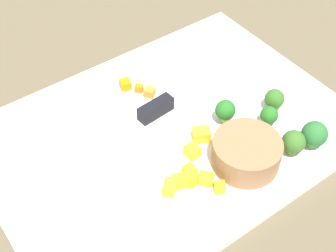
# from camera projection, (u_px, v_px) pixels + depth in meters

# --- Properties ---
(ground_plane) EXTENTS (4.00, 4.00, 0.00)m
(ground_plane) POSITION_uv_depth(u_px,v_px,m) (168.00, 136.00, 0.70)
(ground_plane) COLOR brown
(cutting_board) EXTENTS (0.51, 0.37, 0.01)m
(cutting_board) POSITION_uv_depth(u_px,v_px,m) (168.00, 134.00, 0.70)
(cutting_board) COLOR white
(cutting_board) RESTS_ON ground_plane
(prep_bowl) EXTENTS (0.09, 0.09, 0.04)m
(prep_bowl) POSITION_uv_depth(u_px,v_px,m) (246.00, 153.00, 0.64)
(prep_bowl) COLOR olive
(prep_bowl) RESTS_ON cutting_board
(chef_knife) EXTENTS (0.27, 0.04, 0.02)m
(chef_knife) POSITION_uv_depth(u_px,v_px,m) (127.00, 128.00, 0.69)
(chef_knife) COLOR silver
(chef_knife) RESTS_ON cutting_board
(carrot_dice_0) EXTENTS (0.02, 0.02, 0.01)m
(carrot_dice_0) POSITION_uv_depth(u_px,v_px,m) (124.00, 85.00, 0.75)
(carrot_dice_0) COLOR orange
(carrot_dice_0) RESTS_ON cutting_board
(carrot_dice_1) EXTENTS (0.02, 0.02, 0.01)m
(carrot_dice_1) POSITION_uv_depth(u_px,v_px,m) (139.00, 88.00, 0.75)
(carrot_dice_1) COLOR orange
(carrot_dice_1) RESTS_ON cutting_board
(carrot_dice_2) EXTENTS (0.02, 0.02, 0.01)m
(carrot_dice_2) POSITION_uv_depth(u_px,v_px,m) (150.00, 92.00, 0.74)
(carrot_dice_2) COLOR orange
(carrot_dice_2) RESTS_ON cutting_board
(pepper_dice_0) EXTENTS (0.02, 0.02, 0.01)m
(pepper_dice_0) POSITION_uv_depth(u_px,v_px,m) (206.00, 179.00, 0.62)
(pepper_dice_0) COLOR yellow
(pepper_dice_0) RESTS_ON cutting_board
(pepper_dice_1) EXTENTS (0.02, 0.02, 0.02)m
(pepper_dice_1) POSITION_uv_depth(u_px,v_px,m) (190.00, 178.00, 0.62)
(pepper_dice_1) COLOR yellow
(pepper_dice_1) RESTS_ON cutting_board
(pepper_dice_2) EXTENTS (0.02, 0.02, 0.02)m
(pepper_dice_2) POSITION_uv_depth(u_px,v_px,m) (194.00, 150.00, 0.66)
(pepper_dice_2) COLOR yellow
(pepper_dice_2) RESTS_ON cutting_board
(pepper_dice_3) EXTENTS (0.03, 0.03, 0.02)m
(pepper_dice_3) POSITION_uv_depth(u_px,v_px,m) (201.00, 135.00, 0.67)
(pepper_dice_3) COLOR yellow
(pepper_dice_3) RESTS_ON cutting_board
(pepper_dice_4) EXTENTS (0.02, 0.02, 0.01)m
(pepper_dice_4) POSITION_uv_depth(u_px,v_px,m) (219.00, 187.00, 0.62)
(pepper_dice_4) COLOR yellow
(pepper_dice_4) RESTS_ON cutting_board
(pepper_dice_5) EXTENTS (0.02, 0.02, 0.01)m
(pepper_dice_5) POSITION_uv_depth(u_px,v_px,m) (189.00, 170.00, 0.64)
(pepper_dice_5) COLOR yellow
(pepper_dice_5) RESTS_ON cutting_board
(pepper_dice_6) EXTENTS (0.02, 0.02, 0.02)m
(pepper_dice_6) POSITION_uv_depth(u_px,v_px,m) (180.00, 181.00, 0.62)
(pepper_dice_6) COLOR yellow
(pepper_dice_6) RESTS_ON cutting_board
(pepper_dice_7) EXTENTS (0.02, 0.02, 0.02)m
(pepper_dice_7) POSITION_uv_depth(u_px,v_px,m) (170.00, 188.00, 0.61)
(pepper_dice_7) COLOR yellow
(pepper_dice_7) RESTS_ON cutting_board
(broccoli_floret_0) EXTENTS (0.03, 0.03, 0.04)m
(broccoli_floret_0) POSITION_uv_depth(u_px,v_px,m) (225.00, 110.00, 0.69)
(broccoli_floret_0) COLOR #96C355
(broccoli_floret_0) RESTS_ON cutting_board
(broccoli_floret_1) EXTENTS (0.03, 0.03, 0.03)m
(broccoli_floret_1) POSITION_uv_depth(u_px,v_px,m) (274.00, 99.00, 0.71)
(broccoli_floret_1) COLOR #94AE56
(broccoli_floret_1) RESTS_ON cutting_board
(broccoli_floret_2) EXTENTS (0.03, 0.03, 0.03)m
(broccoli_floret_2) POSITION_uv_depth(u_px,v_px,m) (269.00, 115.00, 0.69)
(broccoli_floret_2) COLOR #82C061
(broccoli_floret_2) RESTS_ON cutting_board
(broccoli_floret_3) EXTENTS (0.04, 0.04, 0.04)m
(broccoli_floret_3) POSITION_uv_depth(u_px,v_px,m) (314.00, 134.00, 0.66)
(broccoli_floret_3) COLOR #87C15F
(broccoli_floret_3) RESTS_ON cutting_board
(broccoli_floret_4) EXTENTS (0.03, 0.03, 0.04)m
(broccoli_floret_4) POSITION_uv_depth(u_px,v_px,m) (294.00, 142.00, 0.65)
(broccoli_floret_4) COLOR #87BD5B
(broccoli_floret_4) RESTS_ON cutting_board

